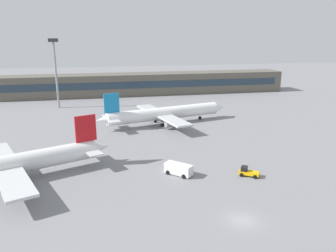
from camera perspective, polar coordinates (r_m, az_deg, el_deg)
The scene contains 6 objects.
ground_plane at distance 83.99m, azimuth 1.39°, elevation -1.90°, with size 400.00×400.00×0.00m, color gray.
terminal_building at distance 145.00m, azimuth -4.52°, elevation 7.23°, with size 125.50×12.13×9.00m.
airplane_mid at distance 95.77m, azimuth -0.42°, elevation 2.20°, with size 40.44×28.68×10.14m.
baggage_tug_yellow at distance 62.82m, azimuth 13.54°, elevation -7.67°, with size 3.83×3.25×1.75m.
service_van_white at distance 61.58m, azimuth 1.84°, elevation -7.39°, with size 5.10×5.08×2.08m.
floodlight_tower_west at distance 122.14m, azimuth -18.77°, elevation 9.40°, with size 3.20×0.80×23.84m.
Camera 1 is at (-18.66, -38.00, 24.94)m, focal length 35.46 mm.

